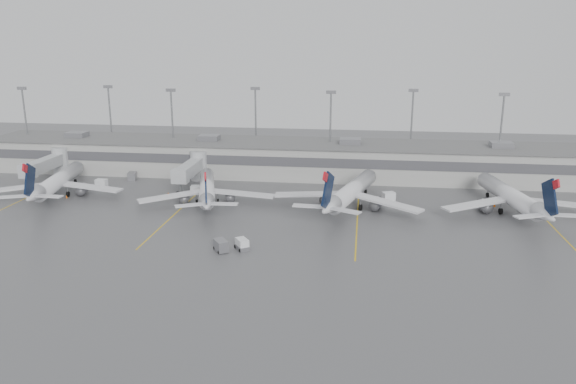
# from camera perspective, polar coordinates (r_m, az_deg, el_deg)

# --- Properties ---
(ground) EXTENTS (260.00, 260.00, 0.00)m
(ground) POSITION_cam_1_polar(r_m,az_deg,el_deg) (84.96, -5.21, -7.44)
(ground) COLOR #505053
(ground) RESTS_ON ground
(terminal) EXTENTS (152.00, 17.00, 9.45)m
(terminal) POSITION_cam_1_polar(r_m,az_deg,el_deg) (138.41, 0.07, 3.46)
(terminal) COLOR #9E9E99
(terminal) RESTS_ON ground
(light_masts) EXTENTS (142.40, 8.00, 20.60)m
(light_masts) POSITION_cam_1_polar(r_m,az_deg,el_deg) (142.64, 0.38, 7.02)
(light_masts) COLOR gray
(light_masts) RESTS_ON ground
(jet_bridge_left) EXTENTS (4.00, 17.20, 7.00)m
(jet_bridge_left) POSITION_cam_1_polar(r_m,az_deg,el_deg) (145.33, -22.89, 2.69)
(jet_bridge_left) COLOR #A8ABAE
(jet_bridge_left) RESTS_ON ground
(jet_bridge_right) EXTENTS (4.00, 17.20, 7.00)m
(jet_bridge_right) POSITION_cam_1_polar(r_m,az_deg,el_deg) (131.14, -9.58, 2.43)
(jet_bridge_right) COLOR #A8ABAE
(jet_bridge_right) RESTS_ON ground
(stand_markings) EXTENTS (105.25, 40.00, 0.01)m
(stand_markings) POSITION_cam_1_polar(r_m,az_deg,el_deg) (107.01, -2.36, -2.49)
(stand_markings) COLOR #E5B50D
(stand_markings) RESTS_ON ground
(jet_far_left) EXTENTS (28.59, 32.31, 10.52)m
(jet_far_left) POSITION_cam_1_polar(r_m,az_deg,el_deg) (129.31, -22.43, 1.00)
(jet_far_left) COLOR silver
(jet_far_left) RESTS_ON ground
(jet_mid_left) EXTENTS (26.66, 30.30, 10.03)m
(jet_mid_left) POSITION_cam_1_polar(r_m,az_deg,el_deg) (115.43, -8.24, 0.31)
(jet_mid_left) COLOR silver
(jet_mid_left) RESTS_ON ground
(jet_mid_right) EXTENTS (29.14, 33.11, 10.96)m
(jet_mid_right) POSITION_cam_1_polar(r_m,az_deg,el_deg) (111.74, 6.35, 0.02)
(jet_mid_right) COLOR silver
(jet_mid_right) RESTS_ON ground
(jet_far_right) EXTENTS (28.89, 32.69, 10.67)m
(jet_far_right) POSITION_cam_1_polar(r_m,az_deg,el_deg) (116.34, 21.83, -0.44)
(jet_far_right) COLOR silver
(jet_far_right) RESTS_ON ground
(baggage_tug) EXTENTS (3.00, 3.27, 1.80)m
(baggage_tug) POSITION_cam_1_polar(r_m,az_deg,el_deg) (90.78, -4.68, -5.41)
(baggage_tug) COLOR white
(baggage_tug) RESTS_ON ground
(baggage_cart) EXTENTS (3.02, 3.33, 1.87)m
(baggage_cart) POSITION_cam_1_polar(r_m,az_deg,el_deg) (90.31, -6.84, -5.41)
(baggage_cart) COLOR slate
(baggage_cart) RESTS_ON ground
(gse_uld_a) EXTENTS (2.54, 1.77, 1.74)m
(gse_uld_a) POSITION_cam_1_polar(r_m,az_deg,el_deg) (134.76, -18.43, 0.88)
(gse_uld_a) COLOR white
(gse_uld_a) RESTS_ON ground
(gse_uld_b) EXTENTS (2.87, 2.13, 1.87)m
(gse_uld_b) POSITION_cam_1_polar(r_m,az_deg,el_deg) (123.46, -9.23, 0.22)
(gse_uld_b) COLOR white
(gse_uld_b) RESTS_ON ground
(gse_uld_c) EXTENTS (2.93, 2.51, 1.75)m
(gse_uld_c) POSITION_cam_1_polar(r_m,az_deg,el_deg) (119.01, 10.19, -0.43)
(gse_uld_c) COLOR white
(gse_uld_c) RESTS_ON ground
(gse_loader) EXTENTS (2.46, 3.27, 1.82)m
(gse_loader) POSITION_cam_1_polar(r_m,az_deg,el_deg) (139.00, -15.56, 1.56)
(gse_loader) COLOR slate
(gse_loader) RESTS_ON ground
(cone_a) EXTENTS (0.40, 0.40, 0.64)m
(cone_a) POSITION_cam_1_polar(r_m,az_deg,el_deg) (127.88, -21.58, -0.44)
(cone_a) COLOR #FF6405
(cone_a) RESTS_ON ground
(cone_b) EXTENTS (0.50, 0.50, 0.79)m
(cone_b) POSITION_cam_1_polar(r_m,az_deg,el_deg) (123.28, -12.07, -0.21)
(cone_b) COLOR #FF6405
(cone_b) RESTS_ON ground
(cone_c) EXTENTS (0.43, 0.43, 0.69)m
(cone_c) POSITION_cam_1_polar(r_m,az_deg,el_deg) (119.81, 8.64, -0.52)
(cone_c) COLOR #FF6405
(cone_c) RESTS_ON ground
(cone_d) EXTENTS (0.50, 0.50, 0.79)m
(cone_d) POSITION_cam_1_polar(r_m,az_deg,el_deg) (120.43, 20.25, -1.21)
(cone_d) COLOR #FF6405
(cone_d) RESTS_ON ground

